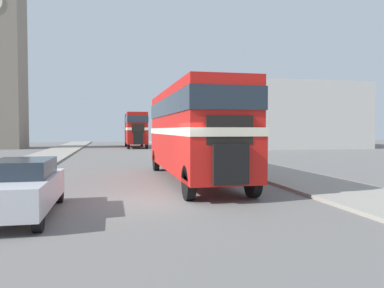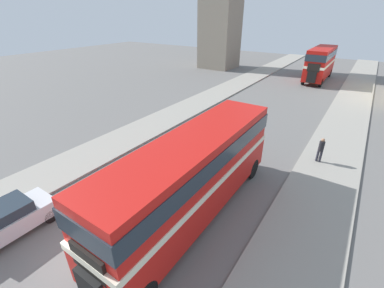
{
  "view_description": "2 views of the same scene",
  "coord_description": "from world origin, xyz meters",
  "px_view_note": "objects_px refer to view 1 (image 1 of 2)",
  "views": [
    {
      "loc": [
        -1.47,
        -11.78,
        2.28
      ],
      "look_at": [
        2.07,
        4.59,
        1.64
      ],
      "focal_mm": 35.0,
      "sensor_mm": 36.0,
      "label": 1
    },
    {
      "loc": [
        7.27,
        -3.29,
        8.61
      ],
      "look_at": [
        0.0,
        7.5,
        1.9
      ],
      "focal_mm": 24.0,
      "sensor_mm": 36.0,
      "label": 2
    }
  ],
  "objects_px": {
    "double_decker_bus": "(192,127)",
    "bus_distant": "(136,127)",
    "pedestrian_walking": "(224,148)",
    "car_parked_near": "(21,187)"
  },
  "relations": [
    {
      "from": "double_decker_bus",
      "to": "bus_distant",
      "type": "height_order",
      "value": "bus_distant"
    },
    {
      "from": "double_decker_bus",
      "to": "bus_distant",
      "type": "xyz_separation_m",
      "value": [
        -0.49,
        32.09,
        0.18
      ]
    },
    {
      "from": "double_decker_bus",
      "to": "pedestrian_walking",
      "type": "relative_size",
      "value": 6.91
    },
    {
      "from": "car_parked_near",
      "to": "pedestrian_walking",
      "type": "xyz_separation_m",
      "value": [
        9.89,
        14.08,
        0.26
      ]
    },
    {
      "from": "car_parked_near",
      "to": "pedestrian_walking",
      "type": "relative_size",
      "value": 2.7
    },
    {
      "from": "bus_distant",
      "to": "pedestrian_walking",
      "type": "relative_size",
      "value": 5.74
    },
    {
      "from": "double_decker_bus",
      "to": "pedestrian_walking",
      "type": "bearing_deg",
      "value": 64.19
    },
    {
      "from": "double_decker_bus",
      "to": "car_parked_near",
      "type": "xyz_separation_m",
      "value": [
        -5.87,
        -5.79,
        -1.65
      ]
    },
    {
      "from": "pedestrian_walking",
      "to": "car_parked_near",
      "type": "bearing_deg",
      "value": -125.07
    },
    {
      "from": "double_decker_bus",
      "to": "bus_distant",
      "type": "bearing_deg",
      "value": 90.87
    }
  ]
}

